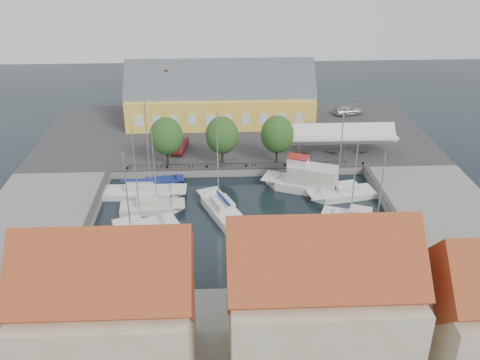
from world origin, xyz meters
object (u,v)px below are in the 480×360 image
(east_boat_a, at_px, (343,195))
(launch_sw, at_px, (106,284))
(west_boat_b, at_px, (151,209))
(launch_nw, at_px, (164,182))
(car_silver, at_px, (349,110))
(trawler, at_px, (308,182))
(car_red, at_px, (180,146))
(tent_canopy, at_px, (343,135))
(warehouse, at_px, (217,99))
(center_sailboat, at_px, (222,210))
(west_boat_c, at_px, (133,232))
(east_boat_c, at_px, (379,245))
(west_boat_a, at_px, (143,193))
(east_boat_b, at_px, (357,220))
(west_boat_d, at_px, (124,252))

(east_boat_a, bearing_deg, launch_sw, -147.79)
(west_boat_b, bearing_deg, launch_nw, 82.78)
(car_silver, height_order, trawler, trawler)
(west_boat_b, bearing_deg, car_red, 80.26)
(tent_canopy, height_order, east_boat_a, east_boat_a)
(warehouse, height_order, launch_nw, warehouse)
(center_sailboat, relative_size, west_boat_c, 1.01)
(car_silver, distance_m, trawler, 26.07)
(east_boat_c, relative_size, launch_nw, 2.13)
(west_boat_a, xyz_separation_m, launch_sw, (-1.32, -17.18, -0.18))
(tent_canopy, distance_m, trawler, 10.68)
(west_boat_a, relative_size, launch_nw, 2.57)
(warehouse, height_order, car_silver, warehouse)
(tent_canopy, relative_size, west_boat_b, 1.39)
(east_boat_c, bearing_deg, launch_sw, -169.52)
(launch_sw, bearing_deg, west_boat_c, 81.70)
(car_red, xyz_separation_m, west_boat_a, (-3.79, -10.80, -1.51))
(east_boat_c, distance_m, launch_sw, 26.57)
(west_boat_c, bearing_deg, launch_sw, -98.30)
(center_sailboat, height_order, west_boat_c, center_sailboat)
(warehouse, bearing_deg, east_boat_b, -63.72)
(west_boat_b, relative_size, west_boat_c, 0.83)
(west_boat_a, relative_size, west_boat_c, 1.05)
(launch_sw, bearing_deg, east_boat_c, 10.48)
(warehouse, height_order, east_boat_c, warehouse)
(east_boat_b, relative_size, west_boat_c, 0.83)
(warehouse, distance_m, west_boat_b, 28.00)
(car_red, height_order, launch_sw, car_red)
(car_red, height_order, west_boat_c, west_boat_c)
(launch_sw, bearing_deg, tent_canopy, 44.29)
(west_boat_c, relative_size, launch_nw, 2.44)
(west_boat_b, relative_size, launch_nw, 2.04)
(east_boat_c, distance_m, west_boat_a, 27.71)
(car_silver, xyz_separation_m, west_boat_d, (-30.44, -36.67, -1.51))
(launch_nw, bearing_deg, east_boat_c, -34.43)
(east_boat_c, xyz_separation_m, west_boat_b, (-23.52, 8.56, 0.00))
(warehouse, relative_size, west_boat_b, 2.83)
(warehouse, relative_size, east_boat_b, 2.86)
(west_boat_b, bearing_deg, east_boat_b, -8.86)
(east_boat_b, bearing_deg, west_boat_d, -168.25)
(car_red, bearing_deg, west_boat_a, -100.84)
(car_red, xyz_separation_m, west_boat_d, (-4.20, -23.12, -1.51))
(warehouse, bearing_deg, west_boat_c, -105.89)
(tent_canopy, height_order, center_sailboat, center_sailboat)
(east_boat_a, height_order, west_boat_b, east_boat_a)
(east_boat_a, bearing_deg, launch_nw, 167.65)
(west_boat_c, distance_m, launch_nw, 12.10)
(east_boat_a, height_order, launch_nw, east_boat_a)
(west_boat_d, bearing_deg, center_sailboat, 38.10)
(east_boat_b, xyz_separation_m, launch_nw, (-21.61, 10.46, -0.17))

